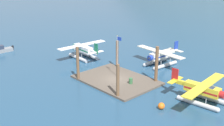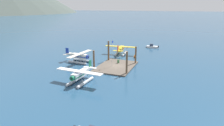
{
  "view_description": "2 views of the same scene",
  "coord_description": "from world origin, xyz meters",
  "px_view_note": "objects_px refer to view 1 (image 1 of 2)",
  "views": [
    {
      "loc": [
        31.34,
        -30.02,
        18.07
      ],
      "look_at": [
        -1.61,
        0.54,
        2.46
      ],
      "focal_mm": 47.3,
      "sensor_mm": 36.0,
      "label": 1
    },
    {
      "loc": [
        -44.67,
        -16.26,
        15.36
      ],
      "look_at": [
        -0.9,
        0.78,
        1.26
      ],
      "focal_mm": 30.48,
      "sensor_mm": 36.0,
      "label": 2
    }
  ],
  "objects_px": {
    "seaplane_yellow_stbd_fwd": "(202,92)",
    "seaplane_cream_bow_centre": "(160,57)",
    "seaplane_white_port_fwd": "(83,50)",
    "flagpole": "(118,52)",
    "mooring_buoy": "(161,106)",
    "boat_grey_open_sw": "(1,50)",
    "fuel_drum": "(131,81)"
  },
  "relations": [
    {
      "from": "flagpole",
      "to": "boat_grey_open_sw",
      "type": "xyz_separation_m",
      "value": [
        -26.89,
        -7.74,
        -4.01
      ]
    },
    {
      "from": "seaplane_yellow_stbd_fwd",
      "to": "mooring_buoy",
      "type": "bearing_deg",
      "value": -114.25
    },
    {
      "from": "seaplane_yellow_stbd_fwd",
      "to": "seaplane_cream_bow_centre",
      "type": "distance_m",
      "value": 15.32
    },
    {
      "from": "seaplane_white_port_fwd",
      "to": "boat_grey_open_sw",
      "type": "distance_m",
      "value": 17.92
    },
    {
      "from": "fuel_drum",
      "to": "seaplane_white_port_fwd",
      "type": "relative_size",
      "value": 0.08
    },
    {
      "from": "seaplane_white_port_fwd",
      "to": "boat_grey_open_sw",
      "type": "relative_size",
      "value": 2.14
    },
    {
      "from": "flagpole",
      "to": "seaplane_yellow_stbd_fwd",
      "type": "height_order",
      "value": "flagpole"
    },
    {
      "from": "fuel_drum",
      "to": "seaplane_cream_bow_centre",
      "type": "xyz_separation_m",
      "value": [
        -2.72,
        10.63,
        0.84
      ]
    },
    {
      "from": "fuel_drum",
      "to": "mooring_buoy",
      "type": "height_order",
      "value": "fuel_drum"
    },
    {
      "from": "seaplane_cream_bow_centre",
      "to": "seaplane_white_port_fwd",
      "type": "distance_m",
      "value": 15.01
    },
    {
      "from": "seaplane_yellow_stbd_fwd",
      "to": "fuel_drum",
      "type": "bearing_deg",
      "value": -164.97
    },
    {
      "from": "boat_grey_open_sw",
      "to": "flagpole",
      "type": "bearing_deg",
      "value": 16.06
    },
    {
      "from": "fuel_drum",
      "to": "boat_grey_open_sw",
      "type": "bearing_deg",
      "value": -166.6
    },
    {
      "from": "flagpole",
      "to": "seaplane_cream_bow_centre",
      "type": "height_order",
      "value": "flagpole"
    },
    {
      "from": "flagpole",
      "to": "seaplane_white_port_fwd",
      "type": "bearing_deg",
      "value": 168.96
    },
    {
      "from": "flagpole",
      "to": "seaplane_white_port_fwd",
      "type": "height_order",
      "value": "flagpole"
    },
    {
      "from": "seaplane_white_port_fwd",
      "to": "boat_grey_open_sw",
      "type": "height_order",
      "value": "seaplane_white_port_fwd"
    },
    {
      "from": "flagpole",
      "to": "seaplane_cream_bow_centre",
      "type": "xyz_separation_m",
      "value": [
        0.72,
        10.12,
        -2.92
      ]
    },
    {
      "from": "flagpole",
      "to": "fuel_drum",
      "type": "distance_m",
      "value": 5.12
    },
    {
      "from": "flagpole",
      "to": "seaplane_white_port_fwd",
      "type": "relative_size",
      "value": 0.65
    },
    {
      "from": "seaplane_cream_bow_centre",
      "to": "seaplane_white_port_fwd",
      "type": "bearing_deg",
      "value": -148.91
    },
    {
      "from": "seaplane_yellow_stbd_fwd",
      "to": "seaplane_white_port_fwd",
      "type": "distance_m",
      "value": 26.03
    },
    {
      "from": "mooring_buoy",
      "to": "seaplane_white_port_fwd",
      "type": "xyz_separation_m",
      "value": [
        -23.56,
        5.55,
        1.13
      ]
    },
    {
      "from": "seaplane_yellow_stbd_fwd",
      "to": "boat_grey_open_sw",
      "type": "xyz_separation_m",
      "value": [
        -40.78,
        -10.03,
        -1.09
      ]
    },
    {
      "from": "flagpole",
      "to": "boat_grey_open_sw",
      "type": "relative_size",
      "value": 1.4
    },
    {
      "from": "mooring_buoy",
      "to": "boat_grey_open_sw",
      "type": "relative_size",
      "value": 0.18
    },
    {
      "from": "seaplane_cream_bow_centre",
      "to": "seaplane_yellow_stbd_fwd",
      "type": "bearing_deg",
      "value": -30.73
    },
    {
      "from": "flagpole",
      "to": "mooring_buoy",
      "type": "xyz_separation_m",
      "value": [
        11.43,
        -3.18,
        -4.05
      ]
    },
    {
      "from": "seaplane_yellow_stbd_fwd",
      "to": "boat_grey_open_sw",
      "type": "distance_m",
      "value": 42.01
    },
    {
      "from": "seaplane_cream_bow_centre",
      "to": "boat_grey_open_sw",
      "type": "height_order",
      "value": "seaplane_cream_bow_centre"
    },
    {
      "from": "mooring_buoy",
      "to": "flagpole",
      "type": "bearing_deg",
      "value": 164.46
    },
    {
      "from": "mooring_buoy",
      "to": "fuel_drum",
      "type": "bearing_deg",
      "value": 161.56
    }
  ]
}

